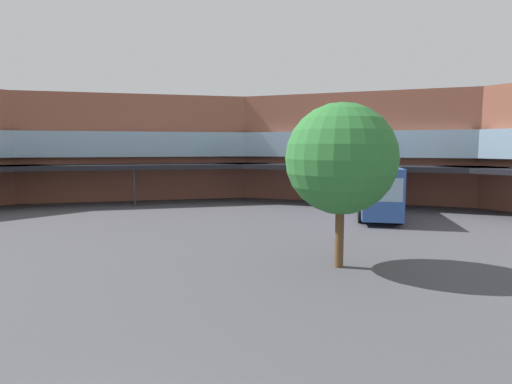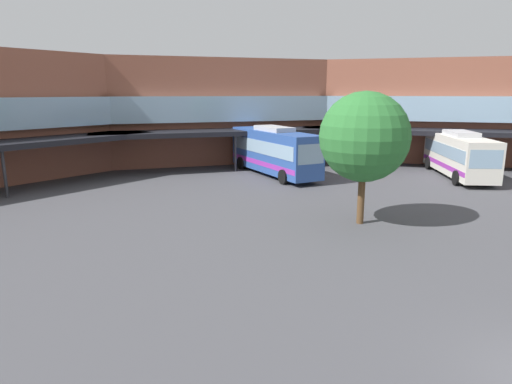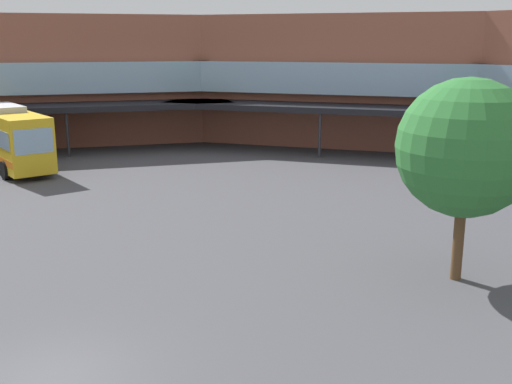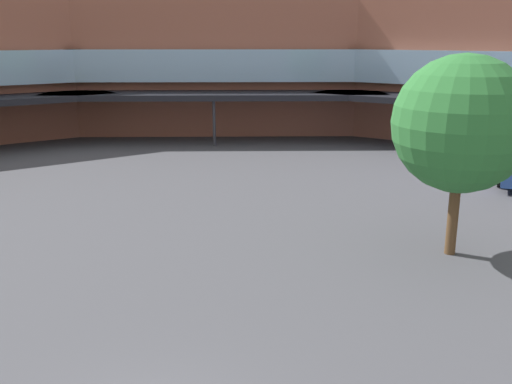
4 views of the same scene
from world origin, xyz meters
TOP-DOWN VIEW (x-y plane):
  - station_building at (0.00, 20.69)m, footprint 81.41×49.97m
  - bus_0 at (10.43, 25.61)m, footprint 3.83×11.03m
  - plaza_tree at (5.92, 11.95)m, footprint 4.53×4.53m

SIDE VIEW (x-z plane):
  - bus_0 at x=10.43m, z-range 0.02..4.00m
  - plaza_tree at x=5.92m, z-range 1.10..7.87m
  - station_building at x=0.00m, z-range 0.02..9.75m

